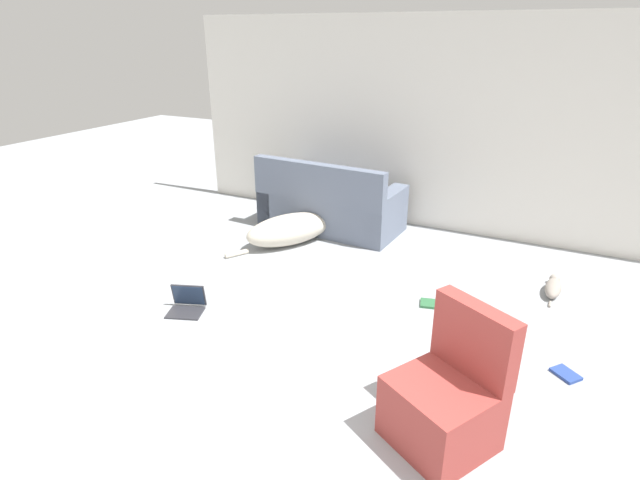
# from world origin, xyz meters

# --- Properties ---
(ground_plane) EXTENTS (20.00, 20.00, 0.00)m
(ground_plane) POSITION_xyz_m (0.00, 0.00, 0.00)
(ground_plane) COLOR #999EA3
(wall_back) EXTENTS (7.08, 0.06, 2.58)m
(wall_back) POSITION_xyz_m (0.00, 4.32, 1.29)
(wall_back) COLOR silver
(wall_back) RESTS_ON ground_plane
(couch) EXTENTS (1.82, 0.97, 0.92)m
(couch) POSITION_xyz_m (-1.27, 3.67, 0.30)
(couch) COLOR slate
(couch) RESTS_ON ground_plane
(dog) EXTENTS (1.02, 1.46, 0.36)m
(dog) POSITION_xyz_m (-1.45, 3.06, 0.17)
(dog) COLOR beige
(dog) RESTS_ON ground_plane
(cat) EXTENTS (0.16, 0.60, 0.13)m
(cat) POSITION_xyz_m (1.44, 3.07, 0.06)
(cat) COLOR gray
(cat) RESTS_ON ground_plane
(laptop_open) EXTENTS (0.38, 0.36, 0.23)m
(laptop_open) POSITION_xyz_m (-1.56, 1.22, 0.08)
(laptop_open) COLOR #2D2D33
(laptop_open) RESTS_ON ground_plane
(book_green) EXTENTS (0.22, 0.20, 0.02)m
(book_green) POSITION_xyz_m (0.43, 2.29, 0.01)
(book_green) COLOR #2D663D
(book_green) RESTS_ON ground_plane
(book_blue) EXTENTS (0.24, 0.23, 0.02)m
(book_blue) POSITION_xyz_m (1.60, 1.71, 0.01)
(book_blue) COLOR #28428E
(book_blue) RESTS_ON ground_plane
(side_chair) EXTENTS (0.77, 0.77, 0.90)m
(side_chair) POSITION_xyz_m (0.92, 0.69, 0.30)
(side_chair) COLOR #993833
(side_chair) RESTS_ON ground_plane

